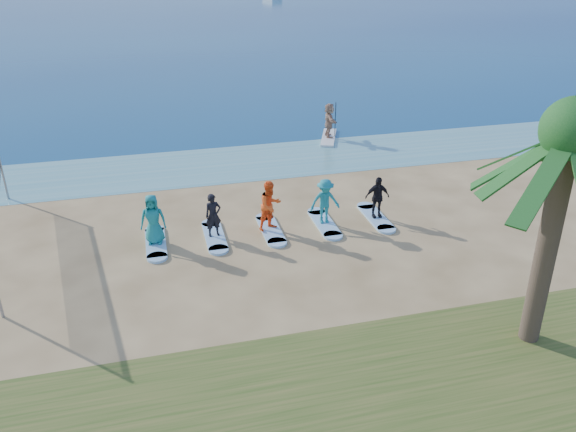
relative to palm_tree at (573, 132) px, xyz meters
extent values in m
plane|color=tan|center=(-5.73, 4.89, -5.85)|extent=(600.00, 600.00, 0.00)
plane|color=teal|center=(-5.73, 15.39, -5.84)|extent=(600.00, 600.00, 0.00)
cylinder|color=gray|center=(-15.20, 13.60, -4.60)|extent=(0.09, 0.09, 2.50)
cylinder|color=brown|center=(0.00, 0.00, -2.94)|extent=(0.52, 0.52, 5.81)
sphere|color=#144719|center=(0.00, 0.00, 0.06)|extent=(1.50, 1.50, 1.50)
sphere|color=brown|center=(-0.15, 0.10, -0.29)|extent=(0.70, 0.70, 0.70)
cube|color=silver|center=(0.32, 17.94, -5.79)|extent=(1.76, 3.05, 0.12)
imported|color=tan|center=(0.32, 17.94, -4.81)|extent=(0.75, 1.76, 1.84)
cube|color=#97C7EA|center=(-9.39, 8.02, -5.80)|extent=(0.70, 2.20, 0.09)
imported|color=#1A7E7E|center=(-9.39, 8.02, -4.85)|extent=(0.96, 0.70, 1.82)
cube|color=#97C7EA|center=(-7.29, 8.02, -5.80)|extent=(0.70, 2.20, 0.09)
imported|color=black|center=(-7.29, 8.02, -4.95)|extent=(0.64, 0.48, 1.61)
cube|color=#97C7EA|center=(-5.19, 8.02, -5.80)|extent=(0.70, 2.20, 0.09)
imported|color=#FF561A|center=(-5.19, 8.02, -4.82)|extent=(1.13, 1.03, 1.89)
cube|color=#97C7EA|center=(-3.10, 8.02, -5.80)|extent=(0.70, 2.20, 0.09)
imported|color=teal|center=(-3.10, 8.02, -4.88)|extent=(1.14, 0.67, 1.75)
cube|color=#97C7EA|center=(-1.00, 8.02, -5.80)|extent=(0.70, 2.20, 0.09)
imported|color=black|center=(-1.00, 8.02, -4.94)|extent=(0.98, 0.45, 1.64)
camera|label=1|loc=(-9.19, -10.11, 3.80)|focal=35.00mm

